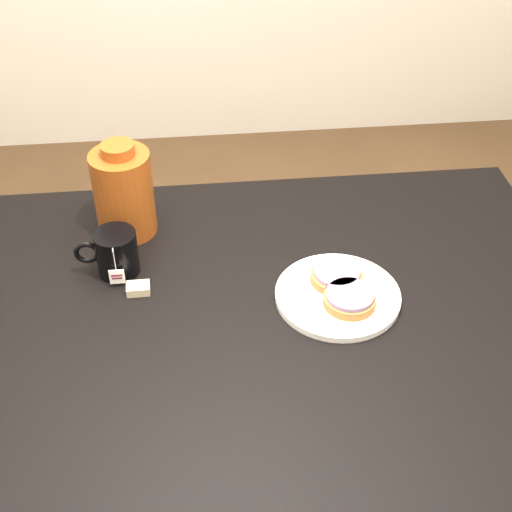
% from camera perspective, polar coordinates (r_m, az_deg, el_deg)
% --- Properties ---
extents(table, '(1.40, 0.90, 0.75)m').
position_cam_1_polar(table, '(1.40, -2.36, -7.18)').
color(table, black).
rests_on(table, ground_plane).
extents(plate, '(0.24, 0.24, 0.02)m').
position_cam_1_polar(plate, '(1.38, 6.56, -3.10)').
color(plate, white).
rests_on(plate, table).
extents(bagel_back, '(0.11, 0.11, 0.03)m').
position_cam_1_polar(bagel_back, '(1.40, 6.47, -1.55)').
color(bagel_back, brown).
rests_on(bagel_back, plate).
extents(bagel_front, '(0.11, 0.11, 0.03)m').
position_cam_1_polar(bagel_front, '(1.35, 7.49, -3.38)').
color(bagel_front, brown).
rests_on(bagel_front, plate).
extents(mug, '(0.13, 0.09, 0.09)m').
position_cam_1_polar(mug, '(1.43, -11.16, 0.28)').
color(mug, black).
rests_on(mug, table).
extents(teabag_pouch, '(0.05, 0.03, 0.02)m').
position_cam_1_polar(teabag_pouch, '(1.40, -9.40, -2.58)').
color(teabag_pouch, '#C6B793').
rests_on(teabag_pouch, table).
extents(bagel_package, '(0.16, 0.16, 0.21)m').
position_cam_1_polar(bagel_package, '(1.51, -10.55, 5.04)').
color(bagel_package, '#5E260C').
rests_on(bagel_package, table).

